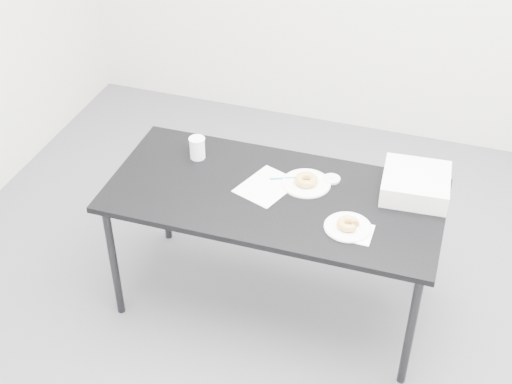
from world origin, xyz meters
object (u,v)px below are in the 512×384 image
(donut_far, at_px, (306,180))
(bakery_box, at_px, (416,184))
(scorecard, at_px, (267,186))
(plate_far, at_px, (306,183))
(plate_near, at_px, (348,227))
(table, at_px, (274,202))
(donut_near, at_px, (348,224))
(pen, at_px, (283,178))
(coffee_cup, at_px, (197,148))

(donut_far, relative_size, bakery_box, 0.36)
(scorecard, xyz_separation_m, plate_far, (0.18, 0.08, 0.00))
(plate_near, distance_m, plate_far, 0.37)
(table, xyz_separation_m, bakery_box, (0.64, 0.22, 0.11))
(table, relative_size, donut_near, 15.98)
(plate_far, height_order, donut_far, donut_far)
(scorecard, relative_size, pen, 2.15)
(table, relative_size, pen, 12.58)
(scorecard, distance_m, donut_near, 0.48)
(scorecard, height_order, plate_near, plate_near)
(scorecard, bearing_deg, coffee_cup, -176.74)
(plate_far, distance_m, bakery_box, 0.52)
(plate_near, bearing_deg, table, 159.87)
(pen, height_order, plate_far, pen)
(donut_near, bearing_deg, table, 159.87)
(donut_near, relative_size, bakery_box, 0.32)
(table, relative_size, scorecard, 5.84)
(plate_near, distance_m, donut_far, 0.37)
(pen, distance_m, bakery_box, 0.64)
(plate_near, bearing_deg, donut_far, 135.25)
(scorecard, distance_m, plate_far, 0.19)
(bakery_box, bearing_deg, pen, -175.45)
(donut_near, xyz_separation_m, bakery_box, (0.25, 0.36, 0.03))
(table, xyz_separation_m, coffee_cup, (-0.46, 0.17, 0.11))
(scorecard, xyz_separation_m, bakery_box, (0.69, 0.18, 0.05))
(table, height_order, pen, pen)
(plate_near, xyz_separation_m, plate_far, (-0.26, 0.26, -0.00))
(plate_far, height_order, coffee_cup, coffee_cup)
(donut_far, bearing_deg, coffee_cup, 175.43)
(plate_near, distance_m, bakery_box, 0.44)
(plate_near, relative_size, bakery_box, 0.69)
(plate_far, bearing_deg, plate_near, -44.75)
(coffee_cup, distance_m, bakery_box, 1.10)
(plate_near, height_order, bakery_box, bakery_box)
(donut_near, bearing_deg, pen, 145.36)
(pen, bearing_deg, coffee_cup, 151.79)
(scorecard, distance_m, pen, 0.10)
(scorecard, height_order, plate_far, plate_far)
(coffee_cup, relative_size, bakery_box, 0.37)
(pen, relative_size, donut_far, 1.14)
(pen, height_order, donut_far, donut_far)
(scorecard, relative_size, plate_far, 1.15)
(table, bearing_deg, plate_far, 43.05)
(plate_near, bearing_deg, coffee_cup, 160.05)
(plate_near, height_order, donut_far, donut_far)
(table, bearing_deg, scorecard, 141.17)
(plate_far, distance_m, coffee_cup, 0.59)
(table, height_order, donut_near, donut_near)
(pen, bearing_deg, bakery_box, -14.11)
(donut_near, xyz_separation_m, coffee_cup, (-0.85, 0.31, 0.03))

